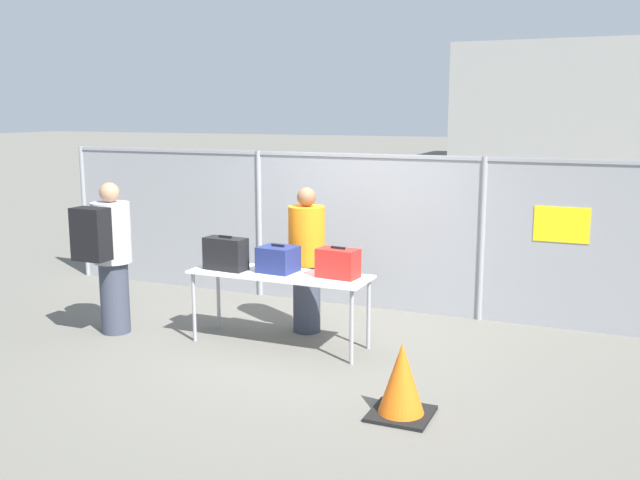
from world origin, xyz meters
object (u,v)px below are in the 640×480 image
object	(u,v)px
suitcase_red	(338,263)
security_worker_near	(307,258)
traveler_hooded	(109,252)
utility_trailer	(536,256)
traffic_cone	(402,382)
inspection_table	(280,279)
suitcase_black	(226,254)
suitcase_navy	(278,259)

from	to	relation	value
suitcase_red	security_worker_near	bearing A→B (deg)	139.50
traveler_hooded	security_worker_near	bearing A→B (deg)	33.56
utility_trailer	traveler_hooded	bearing A→B (deg)	-132.71
utility_trailer	traffic_cone	size ratio (longest dim) A/B	5.33
inspection_table	suitcase_black	bearing A→B (deg)	-172.47
suitcase_black	suitcase_navy	xyz separation A→B (m)	(0.56, 0.13, -0.04)
suitcase_black	traffic_cone	distance (m)	2.65
suitcase_navy	traffic_cone	distance (m)	2.25
suitcase_navy	traveler_hooded	world-z (taller)	traveler_hooded
suitcase_navy	suitcase_red	xyz separation A→B (m)	(0.68, 0.01, 0.01)
suitcase_black	suitcase_navy	size ratio (longest dim) A/B	1.20
inspection_table	traffic_cone	xyz separation A→B (m)	(1.71, -1.22, -0.43)
inspection_table	suitcase_navy	distance (m)	0.21
inspection_table	traveler_hooded	bearing A→B (deg)	-168.35
suitcase_black	traffic_cone	world-z (taller)	suitcase_black
traveler_hooded	traffic_cone	bearing A→B (deg)	-4.96
suitcase_black	traveler_hooded	world-z (taller)	traveler_hooded
suitcase_black	utility_trailer	distance (m)	4.94
inspection_table	suitcase_black	size ratio (longest dim) A/B	4.05
inspection_table	suitcase_navy	size ratio (longest dim) A/B	4.85
utility_trailer	traffic_cone	xyz separation A→B (m)	(-0.44, -5.21, -0.10)
inspection_table	utility_trailer	size ratio (longest dim) A/B	0.58
suitcase_navy	traveler_hooded	xyz separation A→B (m)	(-1.85, -0.44, 0.01)
inspection_table	suitcase_red	bearing A→B (deg)	5.56
traveler_hooded	suitcase_red	bearing A→B (deg)	18.10
inspection_table	suitcase_black	distance (m)	0.65
traffic_cone	suitcase_red	bearing A→B (deg)	129.95
inspection_table	security_worker_near	size ratio (longest dim) A/B	1.18
inspection_table	traveler_hooded	size ratio (longest dim) A/B	1.14
suitcase_red	traveler_hooded	world-z (taller)	traveler_hooded
traveler_hooded	utility_trailer	size ratio (longest dim) A/B	0.51
security_worker_near	traffic_cone	world-z (taller)	security_worker_near
suitcase_black	inspection_table	bearing A→B (deg)	7.53
suitcase_red	utility_trailer	xyz separation A→B (m)	(1.51, 3.93, -0.54)
suitcase_black	suitcase_red	size ratio (longest dim) A/B	1.10
inspection_table	suitcase_navy	bearing A→B (deg)	127.84
suitcase_navy	utility_trailer	distance (m)	4.53
traveler_hooded	utility_trailer	xyz separation A→B (m)	(4.04, 4.38, -0.54)
suitcase_navy	suitcase_red	bearing A→B (deg)	0.68
utility_trailer	traffic_cone	world-z (taller)	utility_trailer
security_worker_near	suitcase_navy	bearing A→B (deg)	66.94
suitcase_navy	traveler_hooded	size ratio (longest dim) A/B	0.24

